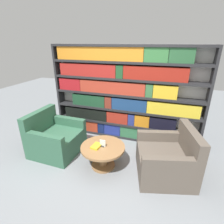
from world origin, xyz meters
TOP-DOWN VIEW (x-y plane):
  - ground_plane at (0.00, 0.00)m, footprint 14.00×14.00m
  - bookshelf at (-0.04, 1.36)m, footprint 3.41×0.30m
  - armchair_left at (-1.21, 0.29)m, footprint 0.92×0.94m
  - armchair_right at (1.04, 0.30)m, footprint 1.11×1.13m
  - coffee_table at (-0.08, 0.14)m, footprint 0.80×0.80m
  - table_sign at (-0.08, 0.14)m, footprint 0.10×0.06m
  - stray_book at (-0.18, 0.09)m, footprint 0.16×0.22m

SIDE VIEW (x-z plane):
  - ground_plane at x=0.00m, z-range 0.00..0.00m
  - armchair_left at x=-1.21m, z-range -0.14..0.73m
  - armchair_right at x=1.04m, z-range -0.14..0.73m
  - coffee_table at x=-0.08m, z-range 0.09..0.52m
  - stray_book at x=-0.18m, z-range 0.43..0.47m
  - table_sign at x=-0.08m, z-range 0.42..0.55m
  - bookshelf at x=-0.04m, z-range 0.00..2.13m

